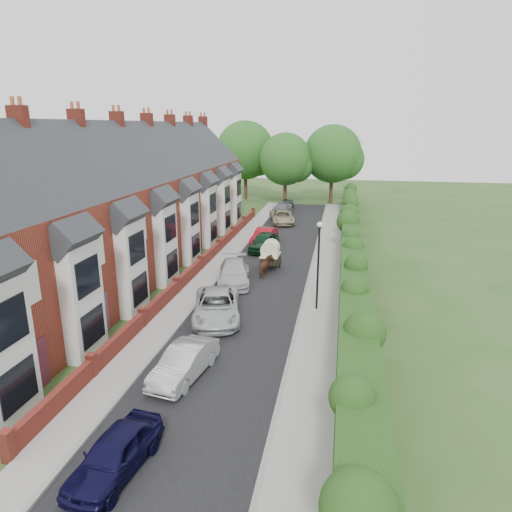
{
  "coord_description": "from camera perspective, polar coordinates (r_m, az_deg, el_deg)",
  "views": [
    {
      "loc": [
        4.51,
        -20.36,
        10.19
      ],
      "look_at": [
        -0.66,
        6.89,
        2.2
      ],
      "focal_mm": 32.0,
      "sensor_mm": 36.0,
      "label": 1
    }
  ],
  "objects": [
    {
      "name": "ground",
      "position": [
        23.21,
        -1.6,
        -9.98
      ],
      "size": [
        140.0,
        140.0,
        0.0
      ],
      "primitive_type": "plane",
      "color": "#2D4C1E",
      "rests_on": "ground"
    },
    {
      "name": "road",
      "position": [
        33.35,
        1.58,
        -1.71
      ],
      "size": [
        6.0,
        58.0,
        0.02
      ],
      "primitive_type": "cube",
      "color": "black",
      "rests_on": "ground"
    },
    {
      "name": "pavement_hedge_side",
      "position": [
        32.97,
        8.64,
        -2.02
      ],
      "size": [
        2.2,
        58.0,
        0.12
      ],
      "primitive_type": "cube",
      "color": "#9C9993",
      "rests_on": "ground"
    },
    {
      "name": "pavement_house_side",
      "position": [
        34.12,
        -4.82,
        -1.26
      ],
      "size": [
        1.7,
        58.0,
        0.12
      ],
      "primitive_type": "cube",
      "color": "#9C9993",
      "rests_on": "ground"
    },
    {
      "name": "kerb_hedge_side",
      "position": [
        33.01,
        6.82,
        -1.91
      ],
      "size": [
        0.18,
        58.0,
        0.13
      ],
      "primitive_type": "cube",
      "color": "gray",
      "rests_on": "ground"
    },
    {
      "name": "kerb_house_side",
      "position": [
        33.92,
        -3.51,
        -1.33
      ],
      "size": [
        0.18,
        58.0,
        0.13
      ],
      "primitive_type": "cube",
      "color": "gray",
      "rests_on": "ground"
    },
    {
      "name": "hedge",
      "position": [
        32.53,
        11.92,
        0.4
      ],
      "size": [
        2.1,
        58.0,
        2.85
      ],
      "color": "#173410",
      "rests_on": "ground"
    },
    {
      "name": "terrace_row",
      "position": [
        34.49,
        -16.0,
        5.91
      ],
      "size": [
        9.05,
        40.5,
        11.5
      ],
      "color": "#9C3427",
      "rests_on": "ground"
    },
    {
      "name": "garden_wall_row",
      "position": [
        33.37,
        -6.94,
        -1.01
      ],
      "size": [
        0.35,
        40.35,
        1.1
      ],
      "color": "maroon",
      "rests_on": "ground"
    },
    {
      "name": "lamppost",
      "position": [
        25.34,
        7.82,
        0.13
      ],
      "size": [
        0.32,
        0.32,
        5.16
      ],
      "color": "black",
      "rests_on": "ground"
    },
    {
      "name": "tree_far_left",
      "position": [
        61.02,
        4.05,
        11.82
      ],
      "size": [
        7.14,
        6.8,
        9.29
      ],
      "color": "#332316",
      "rests_on": "ground"
    },
    {
      "name": "tree_far_right",
      "position": [
        62.57,
        9.91,
        12.28
      ],
      "size": [
        7.98,
        7.6,
        10.31
      ],
      "color": "#332316",
      "rests_on": "ground"
    },
    {
      "name": "tree_far_back",
      "position": [
        64.87,
        -0.96,
        12.9
      ],
      "size": [
        8.4,
        8.0,
        10.82
      ],
      "color": "#332316",
      "rests_on": "ground"
    },
    {
      "name": "car_navy",
      "position": [
        15.58,
        -17.22,
        -22.53
      ],
      "size": [
        2.0,
        3.97,
        1.3
      ],
      "primitive_type": "imported",
      "rotation": [
        0.0,
        0.0,
        -0.13
      ],
      "color": "black",
      "rests_on": "ground"
    },
    {
      "name": "car_silver_a",
      "position": [
        19.72,
        -8.95,
        -13.01
      ],
      "size": [
        2.07,
        4.24,
        1.34
      ],
      "primitive_type": "imported",
      "rotation": [
        0.0,
        0.0,
        -0.17
      ],
      "color": "#A8A7AC",
      "rests_on": "ground"
    },
    {
      "name": "car_silver_b",
      "position": [
        24.94,
        -4.93,
        -6.27
      ],
      "size": [
        3.64,
        5.73,
        1.47
      ],
      "primitive_type": "imported",
      "rotation": [
        0.0,
        0.0,
        0.24
      ],
      "color": "#BABEC2",
      "rests_on": "ground"
    },
    {
      "name": "car_white",
      "position": [
        30.4,
        -2.78,
        -2.09
      ],
      "size": [
        3.04,
        5.29,
        1.44
      ],
      "primitive_type": "imported",
      "rotation": [
        0.0,
        0.0,
        0.21
      ],
      "color": "#BBBBBB",
      "rests_on": "ground"
    },
    {
      "name": "car_green",
      "position": [
        38.27,
        1.01,
        1.79
      ],
      "size": [
        2.28,
        4.6,
        1.51
      ],
      "primitive_type": "imported",
      "rotation": [
        0.0,
        0.0,
        -0.12
      ],
      "color": "black",
      "rests_on": "ground"
    },
    {
      "name": "car_red",
      "position": [
        40.27,
        1.05,
        2.46
      ],
      "size": [
        2.0,
        4.5,
        1.43
      ],
      "primitive_type": "imported",
      "rotation": [
        0.0,
        0.0,
        -0.11
      ],
      "color": "maroon",
      "rests_on": "ground"
    },
    {
      "name": "car_beige",
      "position": [
        49.08,
        3.34,
        4.88
      ],
      "size": [
        3.24,
        5.31,
        1.38
      ],
      "primitive_type": "imported",
      "rotation": [
        0.0,
        0.0,
        0.2
      ],
      "color": "tan",
      "rests_on": "ground"
    },
    {
      "name": "car_grey",
      "position": [
        53.77,
        3.24,
        5.86
      ],
      "size": [
        2.58,
        4.95,
        1.37
      ],
      "primitive_type": "imported",
      "rotation": [
        0.0,
        0.0,
        -0.14
      ],
      "color": "slate",
      "rests_on": "ground"
    },
    {
      "name": "car_black",
      "position": [
        57.49,
        3.87,
        6.47
      ],
      "size": [
        1.55,
        3.79,
        1.29
      ],
      "primitive_type": "imported",
      "rotation": [
        0.0,
        0.0,
        0.01
      ],
      "color": "black",
      "rests_on": "ground"
    },
    {
      "name": "horse",
      "position": [
        31.54,
        1.27,
        -1.39
      ],
      "size": [
        0.95,
        1.8,
        1.46
      ],
      "primitive_type": "imported",
      "rotation": [
        0.0,
        0.0,
        3.05
      ],
      "color": "#4E2F1C",
      "rests_on": "ground"
    },
    {
      "name": "horse_cart",
      "position": [
        33.17,
        1.81,
        0.41
      ],
      "size": [
        1.36,
        3.02,
        2.17
      ],
      "color": "black",
      "rests_on": "ground"
    }
  ]
}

